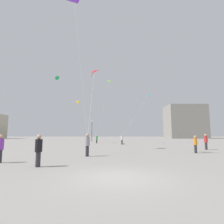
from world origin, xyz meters
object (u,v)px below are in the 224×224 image
object	(u,v)px
person_in_grey	(87,144)
kite_emerald_diamond	(58,79)
person_in_purple	(0,147)
person_in_black	(39,149)
person_in_red	(206,141)
kite_lime_diamond	(110,81)
lamppost_east	(92,127)
person_in_orange	(195,143)
building_centre_hall	(185,122)
kite_crimson_diamond	(94,71)
kite_amber_diamond	(78,103)
person_in_green	(97,139)
person_in_white	(122,139)
kite_cyan_diamond	(148,96)
handbag_beside_flyer	(124,144)

from	to	relation	value
person_in_grey	kite_emerald_diamond	size ratio (longest dim) A/B	0.14
person_in_purple	person_in_black	size ratio (longest dim) A/B	1.00
person_in_red	kite_emerald_diamond	bearing A→B (deg)	-25.83
kite_lime_diamond	lamppost_east	world-z (taller)	kite_lime_diamond
person_in_red	person_in_orange	size ratio (longest dim) A/B	1.10
person_in_purple	kite_emerald_diamond	xyz separation A→B (m)	(-4.25, 25.86, 12.66)
building_centre_hall	person_in_red	bearing A→B (deg)	-110.87
person_in_purple	person_in_black	distance (m)	3.31
kite_crimson_diamond	building_centre_hall	bearing A→B (deg)	59.22
person_in_red	building_centre_hall	size ratio (longest dim) A/B	0.11
person_in_black	kite_crimson_diamond	bearing A→B (deg)	102.61
kite_amber_diamond	person_in_purple	bearing A→B (deg)	-90.68
person_in_purple	person_in_green	xyz separation A→B (m)	(4.25, 25.64, -0.04)
person_in_white	kite_lime_diamond	xyz separation A→B (m)	(-2.21, 3.48, 11.71)
person_in_purple	person_in_red	xyz separation A→B (m)	(18.24, 9.72, 0.03)
lamppost_east	person_in_green	bearing A→B (deg)	-77.77
lamppost_east	kite_emerald_diamond	bearing A→B (deg)	-128.70
kite_cyan_diamond	kite_emerald_diamond	world-z (taller)	kite_emerald_diamond
kite_lime_diamond	person_in_white	bearing A→B (deg)	-57.55
person_in_white	person_in_red	world-z (taller)	person_in_red
building_centre_hall	kite_lime_diamond	bearing A→B (deg)	-126.33
person_in_orange	kite_emerald_diamond	xyz separation A→B (m)	(-19.42, 19.99, 12.72)
person_in_black	kite_emerald_diamond	bearing A→B (deg)	127.18
person_in_black	kite_cyan_diamond	bearing A→B (deg)	89.76
kite_cyan_diamond	kite_emerald_diamond	bearing A→B (deg)	-169.60
person_in_black	person_in_white	bearing A→B (deg)	97.18
person_in_red	kite_crimson_diamond	distance (m)	15.83
person_in_orange	kite_amber_diamond	world-z (taller)	kite_amber_diamond
kite_amber_diamond	lamppost_east	world-z (taller)	kite_amber_diamond
person_in_purple	kite_cyan_diamond	distance (m)	34.92
person_in_grey	kite_cyan_diamond	distance (m)	29.94
person_in_white	kite_crimson_diamond	distance (m)	14.62
person_in_grey	lamppost_east	distance (m)	31.03
kite_crimson_diamond	kite_lime_diamond	size ratio (longest dim) A/B	0.74
person_in_red	lamppost_east	world-z (taller)	lamppost_east
kite_lime_diamond	handbag_beside_flyer	distance (m)	13.23
person_in_green	person_in_red	bearing A→B (deg)	-26.58
person_in_green	kite_amber_diamond	xyz separation A→B (m)	(-3.95, 0.26, 7.51)
person_in_grey	kite_crimson_diamond	bearing A→B (deg)	-126.87
kite_emerald_diamond	kite_cyan_diamond	bearing A→B (deg)	10.40
person_in_purple	kite_emerald_diamond	size ratio (longest dim) A/B	0.14
person_in_red	person_in_orange	xyz separation A→B (m)	(-3.07, -3.85, -0.09)
person_in_orange	person_in_black	world-z (taller)	person_in_black
person_in_orange	handbag_beside_flyer	xyz separation A→B (m)	(-5.72, 15.35, -0.79)
kite_cyan_diamond	lamppost_east	distance (m)	15.92
building_centre_hall	person_in_purple	bearing A→B (deg)	-120.17
person_in_green	kite_emerald_diamond	xyz separation A→B (m)	(-8.50, 0.22, 12.71)
kite_emerald_diamond	kite_lime_diamond	world-z (taller)	kite_emerald_diamond
person_in_white	kite_lime_diamond	world-z (taller)	kite_lime_diamond
person_in_orange	lamppost_east	size ratio (longest dim) A/B	0.31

